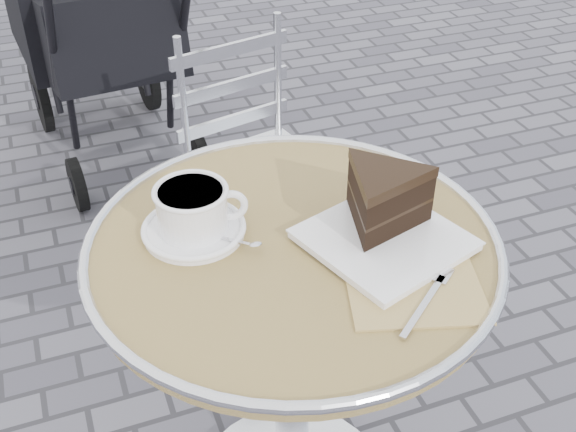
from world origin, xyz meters
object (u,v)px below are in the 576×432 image
object	(u,v)px
cake_plate_set	(384,208)
baby_stroller	(97,27)
cappuccino_set	(194,214)
cafe_table	(293,312)
bistro_chair	(246,135)

from	to	relation	value
cake_plate_set	baby_stroller	bearing A→B (deg)	80.17
cappuccino_set	baby_stroller	distance (m)	1.67
baby_stroller	cappuccino_set	bearing A→B (deg)	-96.44
cafe_table	cake_plate_set	distance (m)	0.27
cappuccino_set	cafe_table	bearing A→B (deg)	-18.85
baby_stroller	cake_plate_set	bearing A→B (deg)	-86.68
cake_plate_set	baby_stroller	xyz separation A→B (m)	(-0.26, 1.76, -0.30)
cafe_table	baby_stroller	world-z (taller)	baby_stroller
cafe_table	cake_plate_set	size ratio (longest dim) A/B	1.95
cappuccino_set	bistro_chair	bearing A→B (deg)	76.71
cafe_table	bistro_chair	size ratio (longest dim) A/B	0.94
cappuccino_set	cake_plate_set	world-z (taller)	cake_plate_set
cafe_table	cake_plate_set	world-z (taller)	cake_plate_set
cafe_table	baby_stroller	size ratio (longest dim) A/B	0.67
baby_stroller	cafe_table	bearing A→B (deg)	-91.43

